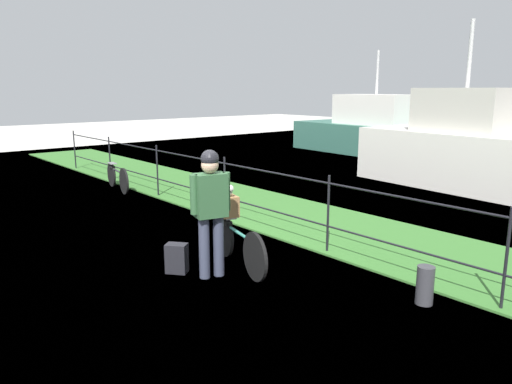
{
  "coord_description": "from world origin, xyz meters",
  "views": [
    {
      "loc": [
        5.91,
        -3.38,
        2.42
      ],
      "look_at": [
        0.45,
        1.26,
        0.9
      ],
      "focal_mm": 33.95,
      "sensor_mm": 36.0,
      "label": 1
    }
  ],
  "objects_px": {
    "bicycle_parked": "(117,177)",
    "cyclist_person": "(211,203)",
    "bicycle_main": "(238,243)",
    "moored_boat_near": "(462,150)",
    "mooring_bollard": "(425,285)",
    "wooden_crate": "(227,206)",
    "terrier_dog": "(227,191)",
    "backpack_on_paving": "(177,258)",
    "moored_boat_mid": "(374,132)"
  },
  "relations": [
    {
      "from": "cyclist_person",
      "to": "backpack_on_paving",
      "type": "bearing_deg",
      "value": -146.51
    },
    {
      "from": "terrier_dog",
      "to": "mooring_bollard",
      "type": "distance_m",
      "value": 2.9
    },
    {
      "from": "wooden_crate",
      "to": "terrier_dog",
      "type": "xyz_separation_m",
      "value": [
        0.02,
        -0.01,
        0.22
      ]
    },
    {
      "from": "wooden_crate",
      "to": "moored_boat_near",
      "type": "bearing_deg",
      "value": 93.33
    },
    {
      "from": "cyclist_person",
      "to": "moored_boat_mid",
      "type": "distance_m",
      "value": 13.48
    },
    {
      "from": "terrier_dog",
      "to": "backpack_on_paving",
      "type": "bearing_deg",
      "value": -91.2
    },
    {
      "from": "bicycle_main",
      "to": "wooden_crate",
      "type": "distance_m",
      "value": 0.59
    },
    {
      "from": "bicycle_main",
      "to": "cyclist_person",
      "type": "distance_m",
      "value": 0.82
    },
    {
      "from": "terrier_dog",
      "to": "bicycle_parked",
      "type": "bearing_deg",
      "value": 170.86
    },
    {
      "from": "terrier_dog",
      "to": "backpack_on_paving",
      "type": "relative_size",
      "value": 0.81
    },
    {
      "from": "moored_boat_mid",
      "to": "mooring_bollard",
      "type": "bearing_deg",
      "value": -51.33
    },
    {
      "from": "moored_boat_near",
      "to": "terrier_dog",
      "type": "bearing_deg",
      "value": -86.5
    },
    {
      "from": "terrier_dog",
      "to": "moored_boat_near",
      "type": "relative_size",
      "value": 0.06
    },
    {
      "from": "moored_boat_mid",
      "to": "cyclist_person",
      "type": "bearing_deg",
      "value": -62.59
    },
    {
      "from": "mooring_bollard",
      "to": "bicycle_parked",
      "type": "xyz_separation_m",
      "value": [
        -8.35,
        0.1,
        0.1
      ]
    },
    {
      "from": "moored_boat_near",
      "to": "bicycle_parked",
      "type": "bearing_deg",
      "value": -127.58
    },
    {
      "from": "wooden_crate",
      "to": "cyclist_person",
      "type": "distance_m",
      "value": 0.75
    },
    {
      "from": "terrier_dog",
      "to": "mooring_bollard",
      "type": "bearing_deg",
      "value": 16.9
    },
    {
      "from": "backpack_on_paving",
      "to": "moored_boat_mid",
      "type": "bearing_deg",
      "value": -103.21
    },
    {
      "from": "bicycle_main",
      "to": "bicycle_parked",
      "type": "relative_size",
      "value": 0.98
    },
    {
      "from": "cyclist_person",
      "to": "moored_boat_mid",
      "type": "height_order",
      "value": "moored_boat_mid"
    },
    {
      "from": "bicycle_parked",
      "to": "moored_boat_mid",
      "type": "bearing_deg",
      "value": 90.65
    },
    {
      "from": "terrier_dog",
      "to": "bicycle_parked",
      "type": "distance_m",
      "value": 5.8
    },
    {
      "from": "terrier_dog",
      "to": "cyclist_person",
      "type": "bearing_deg",
      "value": -54.72
    },
    {
      "from": "bicycle_main",
      "to": "mooring_bollard",
      "type": "bearing_deg",
      "value": 21.23
    },
    {
      "from": "wooden_crate",
      "to": "moored_boat_near",
      "type": "relative_size",
      "value": 0.07
    },
    {
      "from": "bicycle_main",
      "to": "moored_boat_mid",
      "type": "bearing_deg",
      "value": 118.17
    },
    {
      "from": "moored_boat_mid",
      "to": "terrier_dog",
      "type": "bearing_deg",
      "value": -63.02
    },
    {
      "from": "moored_boat_mid",
      "to": "wooden_crate",
      "type": "bearing_deg",
      "value": -63.1
    },
    {
      "from": "cyclist_person",
      "to": "bicycle_parked",
      "type": "relative_size",
      "value": 1.0
    },
    {
      "from": "bicycle_parked",
      "to": "cyclist_person",
      "type": "bearing_deg",
      "value": -13.69
    },
    {
      "from": "backpack_on_paving",
      "to": "moored_boat_mid",
      "type": "distance_m",
      "value": 13.55
    },
    {
      "from": "bicycle_main",
      "to": "bicycle_parked",
      "type": "bearing_deg",
      "value": 170.55
    },
    {
      "from": "bicycle_main",
      "to": "bicycle_parked",
      "type": "height_order",
      "value": "bicycle_main"
    },
    {
      "from": "wooden_crate",
      "to": "cyclist_person",
      "type": "relative_size",
      "value": 0.2
    },
    {
      "from": "bicycle_main",
      "to": "moored_boat_mid",
      "type": "relative_size",
      "value": 0.24
    },
    {
      "from": "moored_boat_near",
      "to": "mooring_bollard",
      "type": "bearing_deg",
      "value": -65.47
    },
    {
      "from": "moored_boat_near",
      "to": "moored_boat_mid",
      "type": "height_order",
      "value": "moored_boat_near"
    },
    {
      "from": "bicycle_parked",
      "to": "wooden_crate",
      "type": "bearing_deg",
      "value": -9.12
    },
    {
      "from": "wooden_crate",
      "to": "bicycle_parked",
      "type": "height_order",
      "value": "wooden_crate"
    },
    {
      "from": "terrier_dog",
      "to": "moored_boat_near",
      "type": "height_order",
      "value": "moored_boat_near"
    },
    {
      "from": "backpack_on_paving",
      "to": "bicycle_main",
      "type": "bearing_deg",
      "value": -154.42
    },
    {
      "from": "cyclist_person",
      "to": "mooring_bollard",
      "type": "xyz_separation_m",
      "value": [
        2.27,
        1.38,
        -0.78
      ]
    },
    {
      "from": "terrier_dog",
      "to": "moored_boat_mid",
      "type": "distance_m",
      "value": 12.79
    },
    {
      "from": "bicycle_parked",
      "to": "moored_boat_mid",
      "type": "distance_m",
      "value": 10.49
    },
    {
      "from": "terrier_dog",
      "to": "moored_boat_mid",
      "type": "relative_size",
      "value": 0.05
    },
    {
      "from": "bicycle_parked",
      "to": "moored_boat_near",
      "type": "height_order",
      "value": "moored_boat_near"
    },
    {
      "from": "moored_boat_mid",
      "to": "moored_boat_near",
      "type": "bearing_deg",
      "value": -34.82
    },
    {
      "from": "cyclist_person",
      "to": "backpack_on_paving",
      "type": "relative_size",
      "value": 4.21
    },
    {
      "from": "terrier_dog",
      "to": "moored_boat_mid",
      "type": "height_order",
      "value": "moored_boat_mid"
    }
  ]
}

